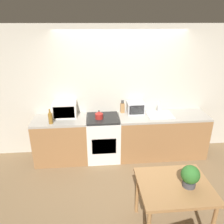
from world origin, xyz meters
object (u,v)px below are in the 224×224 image
(toaster_oven, at_px, (136,108))
(dining_table, at_px, (174,191))
(bottle, at_px, (50,118))
(kettle, at_px, (99,115))
(microwave, at_px, (65,109))
(stove_range, at_px, (103,138))

(toaster_oven, xyz_separation_m, dining_table, (0.14, -1.95, -0.37))
(bottle, bearing_deg, toaster_oven, 11.84)
(dining_table, bearing_deg, toaster_oven, 94.01)
(kettle, bearing_deg, dining_table, -63.32)
(bottle, height_order, toaster_oven, bottle)
(bottle, relative_size, toaster_oven, 0.84)
(microwave, relative_size, bottle, 1.59)
(kettle, relative_size, toaster_oven, 0.51)
(stove_range, height_order, dining_table, stove_range)
(kettle, xyz_separation_m, toaster_oven, (0.74, 0.20, 0.05))
(microwave, height_order, toaster_oven, microwave)
(microwave, distance_m, bottle, 0.39)
(dining_table, bearing_deg, kettle, 116.68)
(kettle, bearing_deg, stove_range, 28.94)
(microwave, xyz_separation_m, bottle, (-0.23, -0.31, -0.03))
(kettle, distance_m, toaster_oven, 0.77)
(stove_range, bearing_deg, toaster_oven, 13.20)
(stove_range, height_order, toaster_oven, toaster_oven)
(stove_range, distance_m, bottle, 1.13)
(microwave, height_order, bottle, microwave)
(microwave, height_order, dining_table, microwave)
(kettle, xyz_separation_m, microwave, (-0.66, 0.17, 0.07))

